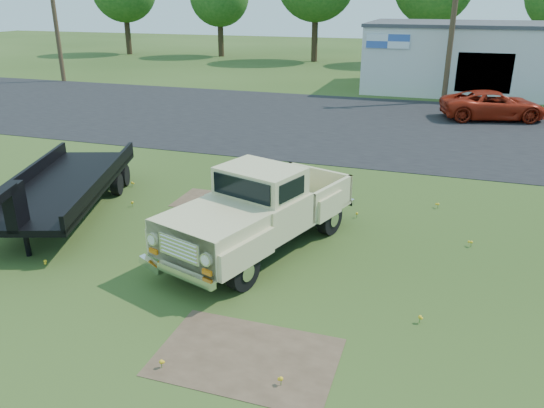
{
  "coord_description": "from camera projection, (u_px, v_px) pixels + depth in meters",
  "views": [
    {
      "loc": [
        4.21,
        -9.83,
        5.64
      ],
      "look_at": [
        0.62,
        1.0,
        1.16
      ],
      "focal_mm": 35.0,
      "sensor_mm": 36.0,
      "label": 1
    }
  ],
  "objects": [
    {
      "name": "dirt_patch_a",
      "position": [
        247.0,
        357.0,
        8.88
      ],
      "size": [
        3.0,
        2.0,
        0.01
      ],
      "primitive_type": "cube",
      "color": "#4D3B29",
      "rests_on": "ground"
    },
    {
      "name": "commercial_building",
      "position": [
        483.0,
        57.0,
        33.31
      ],
      "size": [
        14.2,
        8.2,
        4.15
      ],
      "color": "silver",
      "rests_on": "ground"
    },
    {
      "name": "asphalt_lot",
      "position": [
        352.0,
        123.0,
        25.23
      ],
      "size": [
        90.0,
        14.0,
        0.02
      ],
      "primitive_type": "cube",
      "color": "black",
      "rests_on": "ground"
    },
    {
      "name": "utility_pole_mid",
      "position": [
        453.0,
        17.0,
        28.57
      ],
      "size": [
        1.6,
        0.3,
        9.0
      ],
      "color": "#43311F",
      "rests_on": "ground"
    },
    {
      "name": "red_pickup",
      "position": [
        493.0,
        105.0,
        25.8
      ],
      "size": [
        5.36,
        3.48,
        1.37
      ],
      "primitive_type": "imported",
      "rotation": [
        0.0,
        0.0,
        1.83
      ],
      "color": "#9B200E",
      "rests_on": "ground"
    },
    {
      "name": "flatbed_trailer",
      "position": [
        64.0,
        181.0,
        14.46
      ],
      "size": [
        4.4,
        7.28,
        1.88
      ],
      "primitive_type": null,
      "rotation": [
        0.0,
        0.0,
        0.33
      ],
      "color": "black",
      "rests_on": "ground"
    },
    {
      "name": "utility_pole_west",
      "position": [
        54.0,
        13.0,
        36.17
      ],
      "size": [
        1.6,
        0.3,
        9.0
      ],
      "color": "#43311F",
      "rests_on": "ground"
    },
    {
      "name": "ground",
      "position": [
        232.0,
        264.0,
        11.97
      ],
      "size": [
        140.0,
        140.0,
        0.0
      ],
      "primitive_type": "plane",
      "color": "#263F14",
      "rests_on": "ground"
    },
    {
      "name": "vintage_pickup_truck",
      "position": [
        261.0,
        209.0,
        12.35
      ],
      "size": [
        3.85,
        6.02,
        2.04
      ],
      "primitive_type": null,
      "rotation": [
        0.0,
        0.0,
        -0.32
      ],
      "color": "#CFC48B",
      "rests_on": "ground"
    },
    {
      "name": "dirt_patch_b",
      "position": [
        214.0,
        201.0,
        15.65
      ],
      "size": [
        2.2,
        1.6,
        0.01
      ],
      "primitive_type": "cube",
      "color": "#4D3B29",
      "rests_on": "ground"
    }
  ]
}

